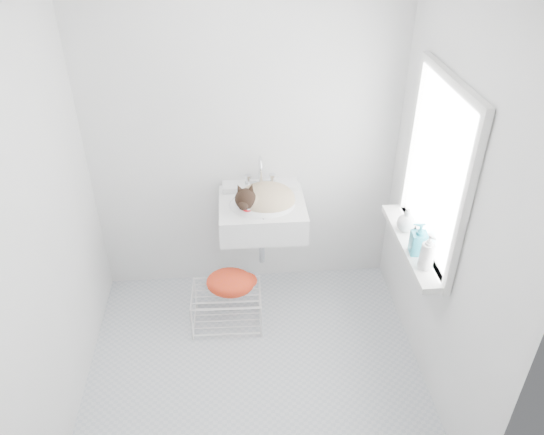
{
  "coord_description": "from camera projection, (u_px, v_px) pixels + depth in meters",
  "views": [
    {
      "loc": [
        -0.08,
        -2.39,
        2.78
      ],
      "look_at": [
        0.16,
        0.5,
        0.88
      ],
      "focal_mm": 34.96,
      "sensor_mm": 36.0,
      "label": 1
    }
  ],
  "objects": [
    {
      "name": "faucet",
      "position": [
        260.0,
        172.0,
        3.75
      ],
      "size": [
        0.22,
        0.15,
        0.22
      ],
      "primitive_type": null,
      "color": "silver",
      "rests_on": "sink"
    },
    {
      "name": "floor",
      "position": [
        255.0,
        370.0,
        3.52
      ],
      "size": [
        2.2,
        2.0,
        0.02
      ],
      "primitive_type": "cube",
      "color": "silver",
      "rests_on": "ground"
    },
    {
      "name": "right_wall",
      "position": [
        450.0,
        204.0,
        2.91
      ],
      "size": [
        0.02,
        2.0,
        2.5
      ],
      "primitive_type": "cube",
      "color": "white",
      "rests_on": "ground"
    },
    {
      "name": "bottle_b",
      "position": [
        417.0,
        253.0,
        3.2
      ],
      "size": [
        0.1,
        0.1,
        0.21
      ],
      "primitive_type": "imported",
      "rotation": [
        0.0,
        0.0,
        4.63
      ],
      "color": "teal",
      "rests_on": "windowsill"
    },
    {
      "name": "window_frame",
      "position": [
        436.0,
        170.0,
        3.02
      ],
      "size": [
        0.04,
        0.9,
        1.1
      ],
      "primitive_type": "cube",
      "color": "white",
      "rests_on": "right_wall"
    },
    {
      "name": "sink",
      "position": [
        262.0,
        203.0,
        3.68
      ],
      "size": [
        0.6,
        0.52,
        0.24
      ],
      "primitive_type": "cube",
      "color": "white",
      "rests_on": "back_wall"
    },
    {
      "name": "back_wall",
      "position": [
        244.0,
        135.0,
        3.67
      ],
      "size": [
        2.2,
        0.02,
        2.5
      ],
      "primitive_type": "cube",
      "color": "white",
      "rests_on": "ground"
    },
    {
      "name": "windowsill",
      "position": [
        412.0,
        244.0,
        3.3
      ],
      "size": [
        0.16,
        0.88,
        0.04
      ],
      "primitive_type": "cube",
      "color": "white",
      "rests_on": "right_wall"
    },
    {
      "name": "wire_rack",
      "position": [
        227.0,
        306.0,
        3.82
      ],
      "size": [
        0.49,
        0.35,
        0.29
      ],
      "primitive_type": "cube",
      "rotation": [
        0.0,
        0.0,
        -0.03
      ],
      "color": "silver",
      "rests_on": "floor"
    },
    {
      "name": "window_glass",
      "position": [
        438.0,
        170.0,
        3.02
      ],
      "size": [
        0.01,
        0.8,
        1.0
      ],
      "primitive_type": "cube",
      "color": "white",
      "rests_on": "right_wall"
    },
    {
      "name": "towel",
      "position": [
        231.0,
        287.0,
        3.74
      ],
      "size": [
        0.39,
        0.31,
        0.14
      ],
      "primitive_type": "ellipsoid",
      "rotation": [
        0.0,
        0.0,
        -0.19
      ],
      "color": "#D73B00",
      "rests_on": "wire_rack"
    },
    {
      "name": "bottle_a",
      "position": [
        424.0,
        268.0,
        3.08
      ],
      "size": [
        0.1,
        0.1,
        0.2
      ],
      "primitive_type": "imported",
      "rotation": [
        0.0,
        0.0,
        0.36
      ],
      "color": "white",
      "rests_on": "windowsill"
    },
    {
      "name": "cat",
      "position": [
        264.0,
        199.0,
        3.64
      ],
      "size": [
        0.46,
        0.39,
        0.27
      ],
      "rotation": [
        0.0,
        0.0,
        0.16
      ],
      "color": "tan",
      "rests_on": "sink"
    },
    {
      "name": "left_wall",
      "position": [
        40.0,
        221.0,
        2.76
      ],
      "size": [
        0.02,
        2.0,
        2.5
      ],
      "primitive_type": "cube",
      "color": "white",
      "rests_on": "ground"
    },
    {
      "name": "bottle_c",
      "position": [
        405.0,
        230.0,
        3.4
      ],
      "size": [
        0.14,
        0.14,
        0.15
      ],
      "primitive_type": "imported",
      "rotation": [
        0.0,
        0.0,
        6.06
      ],
      "color": "silver",
      "rests_on": "windowsill"
    }
  ]
}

